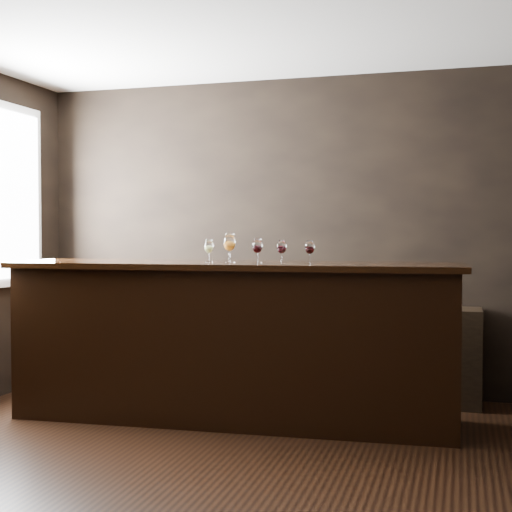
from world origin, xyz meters
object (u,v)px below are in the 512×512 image
(glass_white, at_px, (209,247))
(glass_red_a, at_px, (257,247))
(bar_counter, at_px, (233,344))
(glass_red_b, at_px, (282,247))
(back_bar_shelf, at_px, (346,352))
(glass_amber, at_px, (229,243))
(glass_red_c, at_px, (310,248))

(glass_white, bearing_deg, glass_red_a, -6.91)
(bar_counter, relative_size, glass_red_b, 19.25)
(bar_counter, distance_m, back_bar_shelf, 1.18)
(bar_counter, xyz_separation_m, glass_white, (-0.20, 0.04, 0.74))
(back_bar_shelf, distance_m, glass_red_a, 1.41)
(glass_white, height_order, glass_amber, glass_amber)
(glass_white, xyz_separation_m, glass_amber, (0.19, -0.06, 0.03))
(glass_amber, bearing_deg, glass_red_c, 2.30)
(glass_red_a, bearing_deg, glass_red_b, 13.80)
(glass_red_a, bearing_deg, bar_counter, 177.17)
(back_bar_shelf, height_order, glass_red_b, glass_red_b)
(glass_amber, bearing_deg, glass_red_a, 2.65)
(glass_red_a, xyz_separation_m, glass_red_b, (0.18, 0.04, -0.01))
(bar_counter, xyz_separation_m, glass_red_b, (0.37, 0.03, 0.74))
(bar_counter, distance_m, glass_amber, 0.77)
(glass_amber, xyz_separation_m, glass_red_c, (0.61, 0.02, -0.03))
(glass_red_a, distance_m, glass_red_c, 0.40)
(bar_counter, xyz_separation_m, glass_red_c, (0.59, 0.00, 0.74))
(glass_amber, relative_size, glass_red_a, 1.21)
(bar_counter, bearing_deg, glass_red_b, 1.97)
(glass_white, bearing_deg, glass_red_b, -0.53)
(back_bar_shelf, bearing_deg, glass_red_a, -119.03)
(glass_red_c, bearing_deg, bar_counter, -179.54)
(back_bar_shelf, xyz_separation_m, glass_red_b, (-0.34, -0.89, 0.91))
(glass_white, relative_size, glass_red_c, 1.00)
(back_bar_shelf, distance_m, glass_amber, 1.52)
(glass_white, xyz_separation_m, glass_red_b, (0.58, -0.01, 0.00))
(glass_red_c, bearing_deg, glass_red_b, 172.56)
(bar_counter, distance_m, glass_red_b, 0.83)
(back_bar_shelf, xyz_separation_m, glass_white, (-0.92, -0.88, 0.91))
(glass_white, relative_size, glass_red_a, 0.95)
(bar_counter, height_order, glass_white, glass_white)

